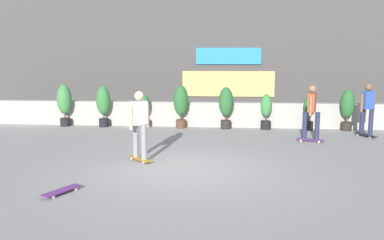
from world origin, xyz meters
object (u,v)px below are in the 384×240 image
(potted_plant_3, at_px, (181,103))
(potted_plant_5, at_px, (266,110))
(potted_plant_6, at_px, (308,112))
(skateboard_near_camera, at_px, (62,191))
(potted_plant_4, at_px, (226,105))
(potted_plant_7, at_px, (347,107))
(skater_far_right, at_px, (139,123))
(potted_plant_1, at_px, (103,103))
(potted_plant_2, at_px, (145,110))
(potted_plant_0, at_px, (64,102))
(skater_far_left, at_px, (312,110))
(skater_by_wall_right, at_px, (367,108))

(potted_plant_3, distance_m, potted_plant_5, 3.03)
(potted_plant_6, height_order, skateboard_near_camera, potted_plant_6)
(skateboard_near_camera, bearing_deg, potted_plant_4, 68.57)
(potted_plant_7, xyz_separation_m, skater_far_right, (-6.19, -4.88, 0.12))
(potted_plant_1, relative_size, potted_plant_4, 1.01)
(potted_plant_5, height_order, skateboard_near_camera, potted_plant_5)
(potted_plant_2, height_order, potted_plant_4, potted_plant_4)
(potted_plant_0, distance_m, skater_far_left, 8.75)
(potted_plant_2, bearing_deg, skateboard_near_camera, -89.74)
(skater_far_right, bearing_deg, potted_plant_1, 116.73)
(potted_plant_2, relative_size, skater_far_left, 0.70)
(potted_plant_1, relative_size, potted_plant_5, 1.20)
(skater_far_right, bearing_deg, potted_plant_0, 128.84)
(potted_plant_1, height_order, skateboard_near_camera, potted_plant_1)
(potted_plant_1, bearing_deg, potted_plant_0, 180.00)
(potted_plant_2, xyz_separation_m, skater_far_left, (5.49, -2.08, 0.31))
(skater_by_wall_right, bearing_deg, potted_plant_3, 169.42)
(potted_plant_0, relative_size, potted_plant_3, 1.00)
(potted_plant_6, height_order, skater_far_left, skater_far_left)
(potted_plant_4, xyz_separation_m, potted_plant_7, (4.18, -0.00, -0.04))
(potted_plant_1, distance_m, skateboard_near_camera, 7.59)
(potted_plant_6, xyz_separation_m, potted_plant_7, (1.31, -0.00, 0.20))
(skater_far_left, bearing_deg, potted_plant_2, 159.27)
(potted_plant_7, bearing_deg, skater_far_right, -141.71)
(potted_plant_1, xyz_separation_m, potted_plant_5, (5.88, 0.00, -0.19))
(potted_plant_0, bearing_deg, potted_plant_1, 0.00)
(potted_plant_7, distance_m, skater_far_left, 2.64)
(potted_plant_0, bearing_deg, skateboard_near_camera, -67.59)
(potted_plant_2, bearing_deg, potted_plant_4, 0.00)
(potted_plant_6, xyz_separation_m, skater_by_wall_right, (1.60, -1.13, 0.32))
(skater_far_left, bearing_deg, potted_plant_4, 140.93)
(potted_plant_6, distance_m, skater_by_wall_right, 1.98)
(potted_plant_0, bearing_deg, potted_plant_4, 0.00)
(potted_plant_3, xyz_separation_m, potted_plant_5, (3.02, 0.00, -0.22))
(potted_plant_2, bearing_deg, potted_plant_3, -0.00)
(potted_plant_4, distance_m, skater_by_wall_right, 4.61)
(potted_plant_2, height_order, skateboard_near_camera, potted_plant_2)
(potted_plant_7, bearing_deg, potted_plant_4, 180.00)
(potted_plant_3, relative_size, skater_far_right, 0.91)
(potted_plant_0, xyz_separation_m, potted_plant_5, (7.35, 0.00, -0.22))
(potted_plant_7, relative_size, skateboard_near_camera, 1.77)
(skater_far_right, bearing_deg, potted_plant_4, 67.66)
(potted_plant_6, relative_size, skater_by_wall_right, 0.70)
(potted_plant_5, height_order, potted_plant_6, potted_plant_5)
(potted_plant_6, height_order, potted_plant_7, potted_plant_7)
(potted_plant_1, height_order, skater_far_right, skater_far_right)
(potted_plant_2, bearing_deg, potted_plant_5, 0.00)
(potted_plant_1, distance_m, potted_plant_6, 7.34)
(skater_far_left, relative_size, skater_far_right, 1.00)
(potted_plant_6, xyz_separation_m, skater_far_left, (-0.31, -2.08, 0.32))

